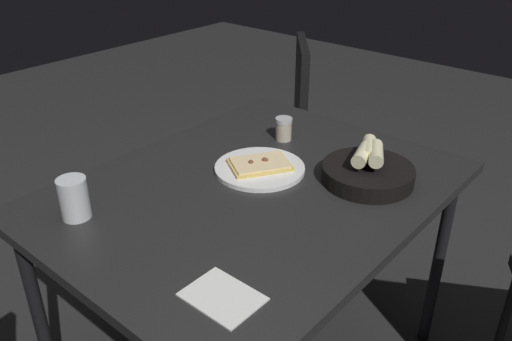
# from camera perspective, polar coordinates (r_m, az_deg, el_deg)

# --- Properties ---
(dining_table) EXTENTS (0.91, 1.17, 0.74)m
(dining_table) POSITION_cam_1_polar(r_m,az_deg,el_deg) (1.55, -0.28, -3.67)
(dining_table) COLOR black
(dining_table) RESTS_ON ground
(pizza_plate) EXTENTS (0.28, 0.28, 0.04)m
(pizza_plate) POSITION_cam_1_polar(r_m,az_deg,el_deg) (1.60, 0.40, 0.35)
(pizza_plate) COLOR white
(pizza_plate) RESTS_ON dining_table
(bread_basket) EXTENTS (0.27, 0.27, 0.11)m
(bread_basket) POSITION_cam_1_polar(r_m,az_deg,el_deg) (1.57, 12.08, -0.06)
(bread_basket) COLOR black
(bread_basket) RESTS_ON dining_table
(beer_glass) EXTENTS (0.08, 0.08, 0.11)m
(beer_glass) POSITION_cam_1_polar(r_m,az_deg,el_deg) (1.43, -19.10, -3.12)
(beer_glass) COLOR silver
(beer_glass) RESTS_ON dining_table
(pepper_shaker) EXTENTS (0.06, 0.06, 0.08)m
(pepper_shaker) POSITION_cam_1_polar(r_m,az_deg,el_deg) (1.80, 3.01, 4.40)
(pepper_shaker) COLOR #BFB299
(pepper_shaker) RESTS_ON dining_table
(napkin) EXTENTS (0.16, 0.12, 0.00)m
(napkin) POSITION_cam_1_polar(r_m,az_deg,el_deg) (1.13, -3.66, -13.52)
(napkin) COLOR white
(napkin) RESTS_ON dining_table
(chair_spare) EXTENTS (0.62, 0.62, 0.90)m
(chair_spare) POSITION_cam_1_polar(r_m,az_deg,el_deg) (2.55, 2.19, 5.20)
(chair_spare) COLOR black
(chair_spare) RESTS_ON ground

